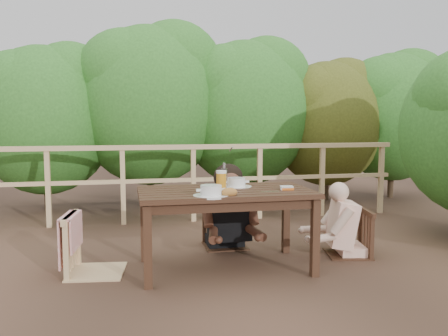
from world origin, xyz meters
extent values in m
plane|color=brown|center=(0.00, 0.00, 0.00)|extent=(60.00, 60.00, 0.00)
cube|color=#311D12|center=(0.00, 0.00, 0.35)|extent=(1.51, 0.85, 0.70)
cube|color=tan|center=(-1.12, 0.11, 0.49)|extent=(0.54, 0.54, 0.98)
cube|color=#311D12|center=(0.15, 0.71, 0.44)|extent=(0.44, 0.44, 0.87)
cube|color=#311D12|center=(1.27, 0.16, 0.42)|extent=(0.49, 0.49, 0.85)
cube|color=tan|center=(0.00, 2.00, 0.51)|extent=(5.60, 0.10, 1.01)
cylinder|color=silver|center=(-0.18, -0.28, 0.75)|extent=(0.29, 0.29, 0.10)
cylinder|color=white|center=(0.14, 0.18, 0.75)|extent=(0.28, 0.28, 0.09)
ellipsoid|color=#945C26|center=(-0.03, -0.31, 0.74)|extent=(0.13, 0.10, 0.08)
cylinder|color=orange|center=(-0.02, 0.06, 0.79)|extent=(0.09, 0.09, 0.18)
cylinder|color=white|center=(0.02, 0.11, 0.82)|extent=(0.06, 0.06, 0.24)
cube|color=white|center=(0.53, -0.12, 0.72)|extent=(0.12, 0.10, 0.05)
camera|label=1|loc=(-0.84, -3.95, 1.32)|focal=37.16mm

